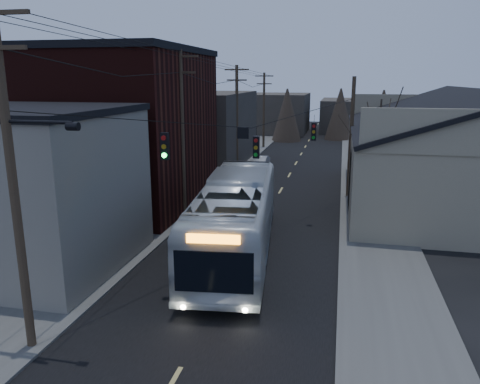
% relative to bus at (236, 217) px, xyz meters
% --- Properties ---
extents(road_surface, '(9.00, 110.00, 0.02)m').
position_rel_bus_xyz_m(road_surface, '(0.43, 17.67, -1.88)').
color(road_surface, black).
rests_on(road_surface, ground).
extents(sidewalk_left, '(4.00, 110.00, 0.12)m').
position_rel_bus_xyz_m(sidewalk_left, '(-6.07, 17.67, -1.83)').
color(sidewalk_left, '#474744').
rests_on(sidewalk_left, ground).
extents(sidewalk_right, '(4.00, 110.00, 0.12)m').
position_rel_bus_xyz_m(sidewalk_right, '(6.93, 17.67, -1.83)').
color(sidewalk_right, '#474744').
rests_on(sidewalk_right, ground).
extents(building_clapboard, '(8.00, 8.00, 7.00)m').
position_rel_bus_xyz_m(building_clapboard, '(-8.57, -3.33, 1.61)').
color(building_clapboard, slate).
rests_on(building_clapboard, ground).
extents(building_brick, '(10.00, 12.00, 10.00)m').
position_rel_bus_xyz_m(building_brick, '(-9.57, 7.67, 3.11)').
color(building_brick, black).
rests_on(building_brick, ground).
extents(building_left_far, '(9.00, 14.00, 7.00)m').
position_rel_bus_xyz_m(building_left_far, '(-9.07, 23.67, 1.61)').
color(building_left_far, '#36312B').
rests_on(building_left_far, ground).
extents(warehouse, '(16.16, 20.60, 7.73)m').
position_rel_bus_xyz_m(warehouse, '(13.43, 12.67, 0.81)').
color(warehouse, '#7D745B').
rests_on(warehouse, ground).
extents(building_far_left, '(10.00, 12.00, 6.00)m').
position_rel_bus_xyz_m(building_far_left, '(-5.57, 52.67, 1.11)').
color(building_far_left, '#36312B').
rests_on(building_far_left, ground).
extents(building_far_right, '(12.00, 14.00, 5.00)m').
position_rel_bus_xyz_m(building_far_right, '(7.43, 57.67, 0.61)').
color(building_far_right, '#36312B').
rests_on(building_far_right, ground).
extents(bare_tree, '(0.40, 0.40, 7.20)m').
position_rel_bus_xyz_m(bare_tree, '(6.93, 7.67, 1.71)').
color(bare_tree, black).
rests_on(bare_tree, ground).
extents(utility_lines, '(11.24, 45.28, 10.50)m').
position_rel_bus_xyz_m(utility_lines, '(-2.69, 11.81, 3.06)').
color(utility_lines, '#382B1E').
rests_on(utility_lines, ground).
extents(bus, '(4.63, 13.83, 3.78)m').
position_rel_bus_xyz_m(bus, '(0.00, 0.00, 0.00)').
color(bus, silver).
rests_on(bus, ground).
extents(parked_car, '(1.43, 3.84, 1.25)m').
position_rel_bus_xyz_m(parked_car, '(-2.57, 21.58, -1.26)').
color(parked_car, '#9C9EA3').
rests_on(parked_car, ground).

